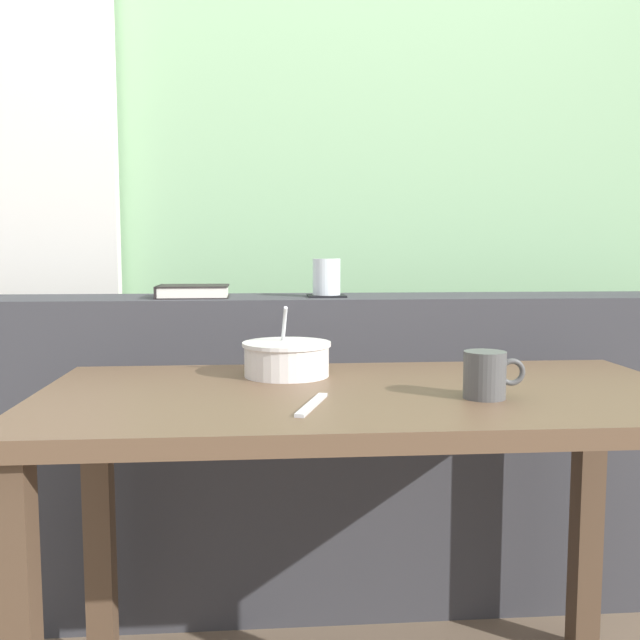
% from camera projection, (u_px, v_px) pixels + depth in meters
% --- Properties ---
extents(outdoor_backdrop, '(4.80, 0.08, 2.80)m').
position_uv_depth(outdoor_backdrop, '(301.00, 125.00, 2.32)').
color(outdoor_backdrop, '#8EBC89').
rests_on(outdoor_backdrop, ground).
extents(curtain_left_panel, '(0.56, 0.06, 2.50)m').
position_uv_depth(curtain_left_panel, '(25.00, 164.00, 2.16)').
color(curtain_left_panel, silver).
rests_on(curtain_left_panel, ground).
extents(dark_console_ledge, '(2.80, 0.29, 0.86)m').
position_uv_depth(dark_console_ledge, '(311.00, 451.00, 1.92)').
color(dark_console_ledge, '#38383D').
rests_on(dark_console_ledge, ground).
extents(breakfast_table, '(1.25, 0.63, 0.72)m').
position_uv_depth(breakfast_table, '(368.00, 447.00, 1.33)').
color(breakfast_table, brown).
rests_on(breakfast_table, ground).
extents(coaster_square, '(0.10, 0.10, 0.00)m').
position_uv_depth(coaster_square, '(326.00, 296.00, 1.85)').
color(coaster_square, black).
rests_on(coaster_square, dark_console_ledge).
extents(juice_glass, '(0.07, 0.07, 0.10)m').
position_uv_depth(juice_glass, '(326.00, 278.00, 1.84)').
color(juice_glass, white).
rests_on(juice_glass, coaster_square).
extents(closed_book, '(0.19, 0.16, 0.03)m').
position_uv_depth(closed_book, '(193.00, 291.00, 1.82)').
color(closed_book, black).
rests_on(closed_book, dark_console_ledge).
extents(soup_bowl, '(0.19, 0.19, 0.15)m').
position_uv_depth(soup_bowl, '(287.00, 359.00, 1.47)').
color(soup_bowl, silver).
rests_on(soup_bowl, breakfast_table).
extents(fork_utensil, '(0.07, 0.17, 0.01)m').
position_uv_depth(fork_utensil, '(312.00, 405.00, 1.18)').
color(fork_utensil, silver).
rests_on(fork_utensil, breakfast_table).
extents(ceramic_mug, '(0.11, 0.08, 0.08)m').
position_uv_depth(ceramic_mug, '(486.00, 375.00, 1.24)').
color(ceramic_mug, '#4C4C4C').
rests_on(ceramic_mug, breakfast_table).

